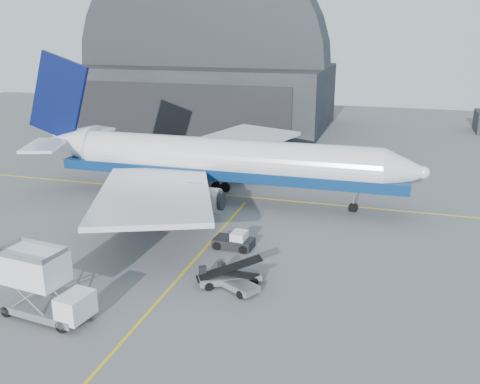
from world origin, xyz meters
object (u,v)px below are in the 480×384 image
(catering_truck, at_px, (41,285))
(pushback_tug, at_px, (235,241))
(belt_loader_b, at_px, (232,280))
(airliner, at_px, (212,160))
(belt_loader_a, at_px, (229,276))

(catering_truck, bearing_deg, pushback_tug, 66.18)
(catering_truck, distance_m, pushback_tug, 18.29)
(catering_truck, height_order, belt_loader_b, catering_truck)
(airliner, xyz_separation_m, catering_truck, (-2.66, -28.87, -2.34))
(pushback_tug, relative_size, belt_loader_b, 0.77)
(airliner, bearing_deg, pushback_tug, -62.79)
(airliner, relative_size, catering_truck, 6.66)
(catering_truck, xyz_separation_m, belt_loader_a, (11.11, 8.53, -1.82))
(belt_loader_a, xyz_separation_m, belt_loader_b, (0.47, -0.59, -0.03))
(pushback_tug, bearing_deg, belt_loader_a, -73.79)
(catering_truck, relative_size, pushback_tug, 1.93)
(airliner, height_order, belt_loader_a, airliner)
(pushback_tug, height_order, belt_loader_a, belt_loader_a)
(airliner, distance_m, belt_loader_a, 22.41)
(catering_truck, xyz_separation_m, pushback_tug, (9.52, 15.51, -1.81))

